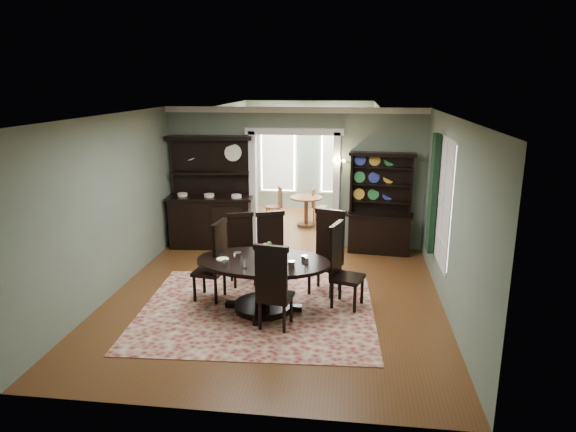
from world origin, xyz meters
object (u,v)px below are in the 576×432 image
welsh_dresser (380,217)px  parlor_table (306,207)px  dining_table (263,275)px  sideboard (211,209)px

welsh_dresser → parlor_table: size_ratio=2.61×
dining_table → welsh_dresser: size_ratio=1.02×
sideboard → welsh_dresser: size_ratio=1.14×
sideboard → welsh_dresser: (3.62, 0.05, -0.08)m
dining_table → sideboard: size_ratio=0.89×
welsh_dresser → parlor_table: 2.49m
dining_table → sideboard: bearing=121.1°
dining_table → parlor_table: size_ratio=2.67×
dining_table → welsh_dresser: 3.69m
sideboard → welsh_dresser: sideboard is taller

